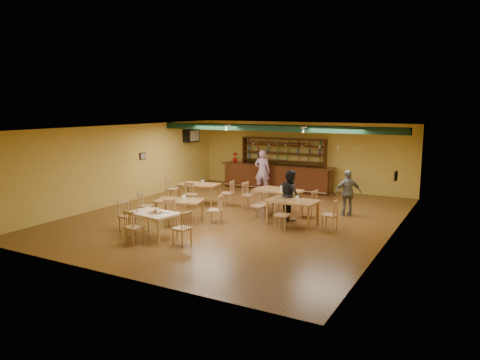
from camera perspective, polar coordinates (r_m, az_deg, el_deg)
The scene contains 23 objects.
floor at distance 15.29m, azimuth -0.26°, elevation -4.65°, with size 12.00×12.00×0.00m, color #583619.
ceiling_beam at distance 17.36m, azimuth 4.25°, elevation 6.59°, with size 10.00×0.30×0.25m, color black.
track_rail_left at distance 18.70m, azimuth -0.03°, elevation 7.03°, with size 0.05×2.50×0.05m, color silver.
track_rail_right at distance 17.38m, azimuth 9.32°, elevation 6.73°, with size 0.05×2.50×0.05m, color silver.
ac_unit at distance 20.99m, azimuth -6.20°, elevation 5.62°, with size 0.34×0.70×0.48m, color silver.
picture_left at distance 18.64m, azimuth -12.24°, elevation 2.98°, with size 0.04×0.34×0.28m, color black.
picture_right at distance 13.80m, azimuth 19.15°, elevation 0.49°, with size 0.04×0.34×0.28m, color black.
bar_counter at distance 20.08m, azimuth 4.72°, elevation 0.34°, with size 5.20×0.85×1.13m, color #361A0A.
back_bar_hutch at distance 20.57m, azimuth 5.45°, elevation 2.17°, with size 4.02×0.40×2.28m, color #361A0A.
poinsettia at distance 20.93m, azimuth -0.64°, elevation 2.90°, with size 0.24×0.24×0.43m, color #B61110.
dining_table_a at distance 17.44m, azimuth -5.17°, elevation -1.69°, with size 1.48×0.89×0.74m, color #A16C39.
dining_table_b at distance 15.89m, azimuth 4.82°, elevation -2.65°, with size 1.62×0.97×0.81m, color #A16C39.
dining_table_c at distance 14.64m, azimuth -7.63°, elevation -3.89°, with size 1.46×0.88×0.73m, color #A16C39.
dining_table_d at distance 14.32m, azimuth 6.68°, elevation -4.08°, with size 1.56×0.93×0.78m, color #A16C39.
near_table at distance 13.06m, azimuth -10.93°, elevation -5.63°, with size 1.36×0.87×0.73m, color tan.
pizza_tray at distance 12.91m, azimuth -10.65°, elevation -4.09°, with size 0.40×0.40×0.01m, color silver.
parmesan_shaker at distance 13.13m, azimuth -12.87°, elevation -3.72°, with size 0.07×0.07×0.11m, color #EAE5C6.
napkin_stack at distance 12.90m, azimuth -9.26°, elevation -4.02°, with size 0.20×0.15×0.03m, color white.
pizza_server at distance 12.85m, azimuth -10.01°, elevation -4.09°, with size 0.32×0.09×0.00m, color silver.
side_plate at distance 12.49m, azimuth -9.66°, elevation -4.52°, with size 0.22×0.22×0.01m, color white.
patron_bar at distance 19.43m, azimuth 2.84°, elevation 1.12°, with size 0.67×0.44×1.84m, color #9F50AF.
patron_right_a at distance 14.78m, azimuth 6.42°, elevation -1.90°, with size 0.81×0.63×1.66m, color black.
patron_right_b at distance 15.72m, azimuth 13.52°, elevation -1.59°, with size 0.92×0.38×1.57m, color slate.
Camera 1 is at (7.20, -12.97, 3.71)m, focal length 33.66 mm.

